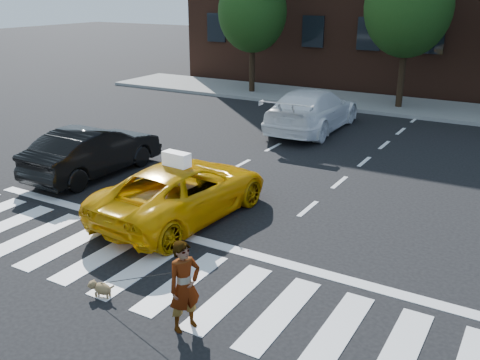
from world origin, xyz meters
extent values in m
plane|color=black|center=(0.00, 0.00, 0.00)|extent=(120.00, 120.00, 0.00)
cube|color=silver|center=(0.00, 0.00, 0.01)|extent=(13.00, 2.40, 0.01)
cube|color=silver|center=(0.00, 1.60, 0.01)|extent=(12.00, 0.30, 0.01)
cube|color=slate|center=(0.00, 17.50, 0.07)|extent=(30.00, 4.00, 0.15)
cylinder|color=black|center=(-7.00, 17.00, 1.62)|extent=(0.28, 0.28, 3.25)
ellipsoid|color=#18380F|center=(-7.00, 17.00, 4.03)|extent=(3.38, 3.38, 3.89)
cylinder|color=black|center=(0.50, 17.00, 1.77)|extent=(0.28, 0.28, 3.55)
ellipsoid|color=#18380F|center=(0.50, 17.00, 4.40)|extent=(3.69, 3.69, 4.25)
imported|color=#DA9804|center=(-0.77, 2.50, 0.66)|extent=(2.50, 4.89, 1.32)
imported|color=black|center=(-4.80, 3.68, 0.71)|extent=(1.54, 4.32, 1.42)
imported|color=white|center=(-1.40, 11.65, 0.79)|extent=(2.37, 5.51, 1.58)
imported|color=#999999|center=(1.88, -1.10, 0.76)|extent=(0.55, 0.65, 1.51)
ellipsoid|color=#98754D|center=(0.08, -1.10, 0.16)|extent=(0.41, 0.29, 0.21)
sphere|color=#98754D|center=(-0.09, -1.15, 0.22)|extent=(0.19, 0.19, 0.15)
sphere|color=#98754D|center=(-0.15, -1.17, 0.19)|extent=(0.09, 0.09, 0.07)
cylinder|color=#98754D|center=(0.26, -1.05, 0.22)|extent=(0.11, 0.06, 0.09)
sphere|color=#98754D|center=(-0.10, -1.11, 0.26)|extent=(0.07, 0.07, 0.05)
sphere|color=#98754D|center=(-0.08, -1.20, 0.26)|extent=(0.07, 0.07, 0.05)
cylinder|color=#98754D|center=(-0.01, -1.17, 0.05)|extent=(0.05, 0.05, 0.10)
cylinder|color=#98754D|center=(-0.03, -1.09, 0.05)|extent=(0.05, 0.05, 0.10)
cylinder|color=#98754D|center=(0.20, -1.11, 0.05)|extent=(0.05, 0.05, 0.10)
cylinder|color=#98754D|center=(0.17, -1.03, 0.05)|extent=(0.05, 0.05, 0.10)
cube|color=white|center=(-0.77, 2.30, 1.48)|extent=(0.67, 0.32, 0.32)
camera|label=1|loc=(6.28, -6.92, 5.11)|focal=40.00mm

